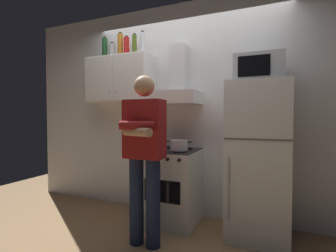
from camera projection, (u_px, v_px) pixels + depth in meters
ground_plane at (168, 231)px, 2.67m from camera, size 7.00×7.00×0.00m
back_wall_tiled at (186, 109)px, 3.18m from camera, size 4.80×0.10×2.70m
upper_cabinet at (120, 80)px, 3.28m from camera, size 0.90×0.37×0.60m
stove_oven at (172, 186)px, 2.91m from camera, size 0.60×0.62×0.87m
range_hood at (176, 88)px, 2.98m from camera, size 0.60×0.44×0.75m
refrigerator at (258, 160)px, 2.53m from camera, size 0.60×0.62×1.60m
microwave at (259, 69)px, 2.52m from camera, size 0.48×0.37×0.28m
person_standing at (144, 153)px, 2.35m from camera, size 0.38×0.33×1.64m
cooking_pot at (179, 145)px, 2.73m from camera, size 0.30×0.20×0.12m
bottle_soda_red at (127, 47)px, 3.24m from camera, size 0.08×0.08×0.27m
bottle_wine_green at (105, 49)px, 3.40m from camera, size 0.07×0.07×0.31m
bottle_canister_steel at (112, 51)px, 3.34m from camera, size 0.08×0.08×0.22m
bottle_olive_oil at (134, 45)px, 3.16m from camera, size 0.06×0.06×0.27m
bottle_liquor_amber at (120, 45)px, 3.29m from camera, size 0.08×0.08×0.33m
bottle_vodka_clear at (142, 43)px, 3.13m from camera, size 0.07×0.07×0.30m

